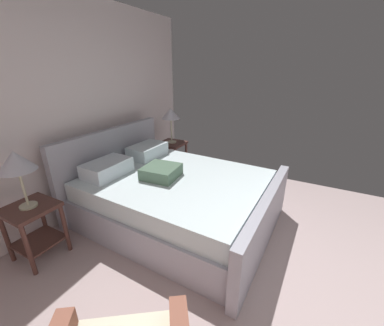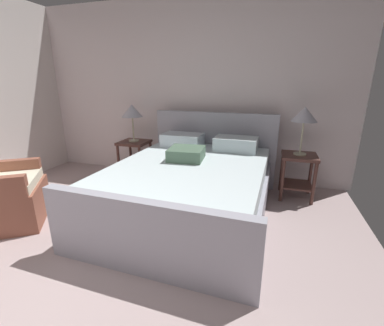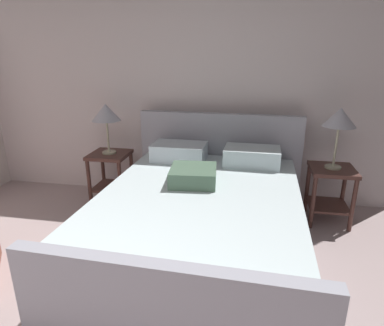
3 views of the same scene
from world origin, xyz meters
TOP-DOWN VIEW (x-y plane):
  - ground_plane at (0.00, 0.00)m, footprint 4.88×6.63m
  - wall_back at (0.00, 3.37)m, footprint 5.00×0.12m
  - bed at (0.48, 2.07)m, footprint 1.91×2.37m
  - nightstand_right at (1.71, 2.87)m, footprint 0.44×0.44m
  - table_lamp_right at (1.71, 2.87)m, footprint 0.32×0.32m
  - nightstand_left at (-0.76, 2.96)m, footprint 0.44×0.44m
  - table_lamp_left at (-0.76, 2.96)m, footprint 0.32×0.32m

SIDE VIEW (x-z plane):
  - ground_plane at x=0.00m, z-range -0.02..0.00m
  - bed at x=0.48m, z-range -0.20..0.88m
  - nightstand_right at x=1.71m, z-range 0.10..0.70m
  - nightstand_left at x=-0.76m, z-range 0.10..0.70m
  - table_lamp_left at x=-0.76m, z-range 0.78..1.36m
  - table_lamp_right at x=1.71m, z-range 0.80..1.41m
  - wall_back at x=0.00m, z-range 0.00..2.70m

